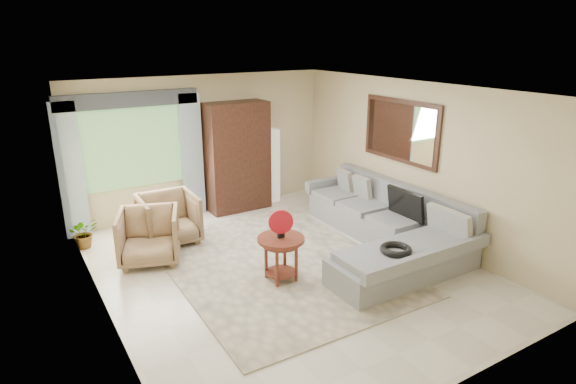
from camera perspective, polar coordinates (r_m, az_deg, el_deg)
ground at (r=7.20m, az=-0.25°, el=-9.04°), size 6.00×6.00×0.00m
area_rug at (r=7.31m, az=-1.37°, el=-8.51°), size 3.06×4.04×0.02m
sectional_sofa at (r=7.95m, az=11.53°, el=-4.47°), size 2.30×3.46×0.90m
tv_screen at (r=7.89m, az=13.75°, el=-1.41°), size 0.14×0.74×0.48m
garden_hose at (r=6.66m, az=12.67°, el=-6.65°), size 0.43×0.43×0.09m
coffee_table at (r=6.72m, az=-0.83°, el=-7.86°), size 0.65×0.65×0.65m
red_disc at (r=6.50m, az=-0.85°, el=-3.57°), size 0.32×0.17×0.34m
armchair_left at (r=7.55m, az=-16.14°, el=-5.07°), size 1.12×1.14×0.81m
armchair_right at (r=8.14m, az=-13.94°, el=-3.11°), size 0.91×0.94×0.83m
potted_plant at (r=8.45m, az=-23.05°, el=-4.47°), size 0.46×0.40×0.50m
armoire at (r=9.34m, az=-6.04°, el=4.17°), size 1.20×0.55×2.10m
floor_lamp at (r=9.82m, az=-1.92°, el=3.15°), size 0.24×0.24×1.50m
window at (r=8.88m, az=-17.98°, el=4.97°), size 1.80×0.04×1.40m
curtain_left at (r=8.68m, az=-24.38°, el=2.23°), size 0.40×0.08×2.30m
curtain_right at (r=9.14m, az=-11.31°, el=4.26°), size 0.40×0.08×2.30m
valance at (r=8.67m, az=-18.42°, el=10.36°), size 2.40×0.12×0.26m
wall_mirror at (r=8.35m, az=13.17°, el=7.05°), size 0.05×1.70×1.05m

